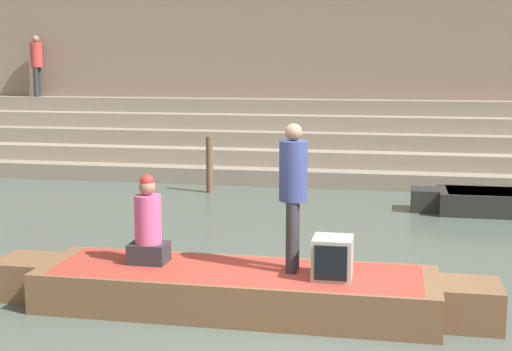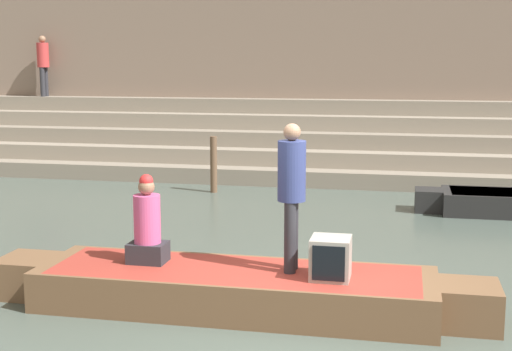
{
  "view_description": "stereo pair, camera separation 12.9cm",
  "coord_description": "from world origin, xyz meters",
  "px_view_note": "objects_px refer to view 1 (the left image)",
  "views": [
    {
      "loc": [
        0.87,
        -7.39,
        2.81
      ],
      "look_at": [
        -0.87,
        1.44,
        1.36
      ],
      "focal_mm": 50.0,
      "sensor_mm": 36.0,
      "label": 1
    },
    {
      "loc": [
        0.99,
        -7.37,
        2.81
      ],
      "look_at": [
        -0.87,
        1.44,
        1.36
      ],
      "focal_mm": 50.0,
      "sensor_mm": 36.0,
      "label": 2
    }
  ],
  "objects_px": {
    "mooring_post": "(209,165)",
    "person_on_steps": "(37,62)",
    "rowboat_main": "(236,288)",
    "person_standing": "(293,186)",
    "person_rowing": "(148,227)",
    "tv_set": "(332,258)"
  },
  "relations": [
    {
      "from": "rowboat_main",
      "to": "person_on_steps",
      "type": "xyz_separation_m",
      "value": [
        -7.97,
        10.58,
        2.55
      ]
    },
    {
      "from": "person_rowing",
      "to": "tv_set",
      "type": "height_order",
      "value": "person_rowing"
    },
    {
      "from": "rowboat_main",
      "to": "mooring_post",
      "type": "bearing_deg",
      "value": 106.37
    },
    {
      "from": "tv_set",
      "to": "person_on_steps",
      "type": "xyz_separation_m",
      "value": [
        -9.07,
        10.68,
        2.1
      ]
    },
    {
      "from": "rowboat_main",
      "to": "person_on_steps",
      "type": "relative_size",
      "value": 3.51
    },
    {
      "from": "rowboat_main",
      "to": "mooring_post",
      "type": "xyz_separation_m",
      "value": [
        -2.17,
        7.04,
        0.36
      ]
    },
    {
      "from": "tv_set",
      "to": "mooring_post",
      "type": "xyz_separation_m",
      "value": [
        -3.27,
        7.14,
        -0.08
      ]
    },
    {
      "from": "tv_set",
      "to": "person_on_steps",
      "type": "relative_size",
      "value": 0.28
    },
    {
      "from": "tv_set",
      "to": "person_standing",
      "type": "bearing_deg",
      "value": 159.86
    },
    {
      "from": "rowboat_main",
      "to": "person_on_steps",
      "type": "height_order",
      "value": "person_on_steps"
    },
    {
      "from": "person_standing",
      "to": "tv_set",
      "type": "distance_m",
      "value": 0.9
    },
    {
      "from": "person_on_steps",
      "to": "person_rowing",
      "type": "bearing_deg",
      "value": 107.54
    },
    {
      "from": "mooring_post",
      "to": "person_on_steps",
      "type": "bearing_deg",
      "value": 148.64
    },
    {
      "from": "person_standing",
      "to": "person_rowing",
      "type": "relative_size",
      "value": 1.59
    },
    {
      "from": "rowboat_main",
      "to": "person_rowing",
      "type": "xyz_separation_m",
      "value": [
        -1.07,
        0.1,
        0.64
      ]
    },
    {
      "from": "mooring_post",
      "to": "person_on_steps",
      "type": "relative_size",
      "value": 0.73
    },
    {
      "from": "person_rowing",
      "to": "person_on_steps",
      "type": "xyz_separation_m",
      "value": [
        -6.9,
        10.48,
        1.91
      ]
    },
    {
      "from": "person_rowing",
      "to": "person_on_steps",
      "type": "relative_size",
      "value": 0.64
    },
    {
      "from": "rowboat_main",
      "to": "person_on_steps",
      "type": "distance_m",
      "value": 13.49
    },
    {
      "from": "rowboat_main",
      "to": "person_rowing",
      "type": "relative_size",
      "value": 5.52
    },
    {
      "from": "tv_set",
      "to": "person_on_steps",
      "type": "height_order",
      "value": "person_on_steps"
    },
    {
      "from": "rowboat_main",
      "to": "person_standing",
      "type": "bearing_deg",
      "value": 8.75
    }
  ]
}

